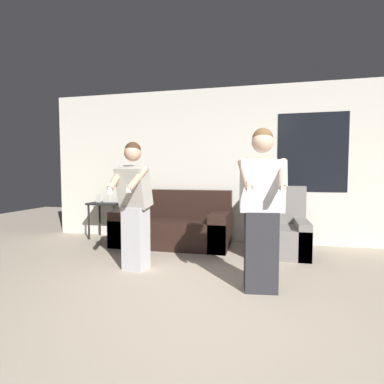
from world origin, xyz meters
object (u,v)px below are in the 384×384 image
object	(u,v)px
armchair	(278,232)
side_table	(107,207)
couch	(173,226)
person_left	(134,205)
person_right	(262,210)

from	to	relation	value
armchair	side_table	bearing A→B (deg)	173.39
couch	person_left	xyz separation A→B (m)	(-0.09, -1.39, 0.51)
side_table	person_left	distance (m)	2.04
couch	person_right	bearing A→B (deg)	-49.94
armchair	person_left	xyz separation A→B (m)	(-1.80, -1.23, 0.50)
armchair	side_table	size ratio (longest dim) A/B	1.23
couch	person_left	world-z (taller)	person_left
couch	armchair	distance (m)	1.72
armchair	person_right	bearing A→B (deg)	-99.34
armchair	side_table	world-z (taller)	armchair
armchair	couch	bearing A→B (deg)	174.80
side_table	person_left	xyz separation A→B (m)	(1.26, -1.59, 0.24)
armchair	person_left	world-z (taller)	person_left
couch	side_table	xyz separation A→B (m)	(-1.35, 0.20, 0.27)
side_table	person_right	distance (m)	3.41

